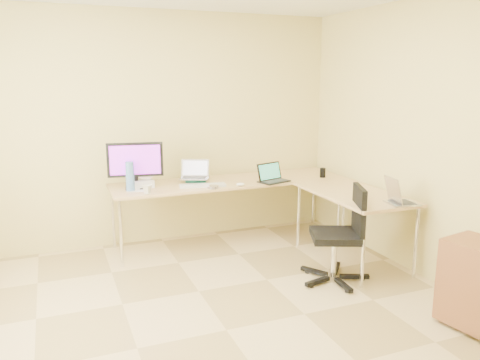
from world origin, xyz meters
name	(u,v)px	position (x,y,z in m)	size (l,w,h in m)	color
floor	(226,330)	(0.00, 0.00, 0.00)	(4.50, 4.50, 0.00)	tan
wall_back	(157,129)	(0.00, 2.25, 1.30)	(4.50, 4.50, 0.00)	#D7C978
wall_right	(455,146)	(2.10, 0.00, 1.30)	(4.50, 4.50, 0.00)	#D7C978
desk_main	(230,211)	(0.72, 1.85, 0.36)	(2.65, 0.70, 0.73)	tan
desk_return	(352,227)	(1.70, 0.85, 0.36)	(0.70, 1.30, 0.73)	tan
monitor	(135,165)	(-0.33, 1.85, 0.98)	(0.57, 0.18, 0.49)	black
book_stack	(197,178)	(0.39, 2.00, 0.76)	(0.22, 0.30, 0.05)	#1B6B56
laptop_center	(194,170)	(0.32, 1.87, 0.88)	(0.31, 0.24, 0.20)	#B6B3CB
laptop_black	(274,173)	(1.16, 1.59, 0.84)	(0.33, 0.25, 0.21)	black
keyboard	(203,185)	(0.35, 1.68, 0.74)	(0.49, 0.14, 0.02)	silver
mouse	(240,184)	(0.74, 1.55, 0.75)	(0.09, 0.06, 0.03)	white
mug	(147,189)	(-0.27, 1.57, 0.78)	(0.10, 0.10, 0.09)	silver
cd_stack	(213,187)	(0.42, 1.55, 0.74)	(0.12, 0.12, 0.03)	#B9B6D0
water_bottle	(130,176)	(-0.40, 1.76, 0.88)	(0.09, 0.09, 0.31)	#4E7BB4
papers	(137,189)	(-0.33, 1.81, 0.73)	(0.18, 0.26, 0.01)	silver
white_box	(141,184)	(-0.27, 1.86, 0.77)	(0.23, 0.17, 0.08)	silver
desk_fan	(145,174)	(-0.22, 1.88, 0.87)	(0.22, 0.22, 0.28)	white
black_cup	(323,173)	(1.79, 1.61, 0.78)	(0.06, 0.06, 0.11)	black
laptop_return	(403,193)	(1.85, 0.31, 0.83)	(0.24, 0.31, 0.21)	silver
office_chair	(335,229)	(1.25, 0.48, 0.50)	(0.55, 0.55, 0.92)	black
cabinet	(478,284)	(1.77, -0.66, 0.36)	(0.38, 0.47, 0.65)	olive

